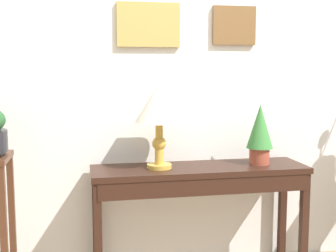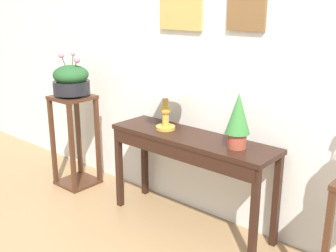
% 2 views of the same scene
% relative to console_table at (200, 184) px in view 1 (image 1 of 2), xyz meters
% --- Properties ---
extents(back_wall_with_art, '(9.00, 0.13, 2.80)m').
position_rel_console_table_xyz_m(back_wall_with_art, '(0.08, 0.30, 0.78)').
color(back_wall_with_art, silver).
rests_on(back_wall_with_art, ground).
extents(console_table, '(1.32, 0.37, 0.72)m').
position_rel_console_table_xyz_m(console_table, '(0.00, 0.00, 0.00)').
color(console_table, black).
rests_on(console_table, ground).
extents(table_lamp, '(0.29, 0.29, 0.51)m').
position_rel_console_table_xyz_m(table_lamp, '(-0.25, 0.02, 0.47)').
color(table_lamp, gold).
rests_on(table_lamp, console_table).
extents(potted_plant_on_console, '(0.16, 0.16, 0.38)m').
position_rel_console_table_xyz_m(potted_plant_on_console, '(0.39, 0.02, 0.31)').
color(potted_plant_on_console, '#9E4733').
rests_on(potted_plant_on_console, console_table).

